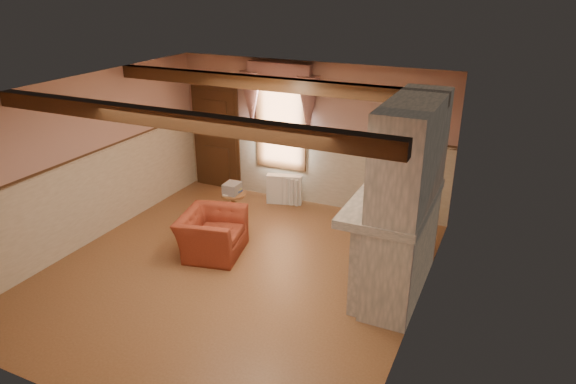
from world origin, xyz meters
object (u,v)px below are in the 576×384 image
at_px(bowl, 391,199).
at_px(side_table, 234,207).
at_px(armchair, 212,234).
at_px(radiator, 284,189).
at_px(oil_lamp, 404,175).
at_px(mantel_clock, 407,172).

bearing_deg(bowl, side_table, 160.46).
xyz_separation_m(armchair, radiator, (0.21, 2.33, -0.05)).
xyz_separation_m(radiator, bowl, (2.65, -2.26, 1.16)).
relative_size(radiator, oil_lamp, 2.50).
xyz_separation_m(radiator, oil_lamp, (2.65, -1.55, 1.26)).
height_order(side_table, bowl, bowl).
distance_m(bowl, mantel_clock, 0.96).
distance_m(radiator, mantel_clock, 3.19).
height_order(armchair, bowl, bowl).
height_order(side_table, oil_lamp, oil_lamp).
bearing_deg(armchair, mantel_clock, -82.40).
distance_m(mantel_clock, oil_lamp, 0.26).
xyz_separation_m(radiator, mantel_clock, (2.65, -1.30, 1.22)).
height_order(side_table, radiator, radiator).
distance_m(armchair, oil_lamp, 3.20).
distance_m(side_table, oil_lamp, 3.44).
xyz_separation_m(armchair, bowl, (2.86, 0.07, 1.11)).
bearing_deg(side_table, bowl, -19.54).
bearing_deg(radiator, bowl, -56.06).
bearing_deg(bowl, armchair, -178.55).
height_order(side_table, mantel_clock, mantel_clock).
bearing_deg(side_table, armchair, -75.96).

